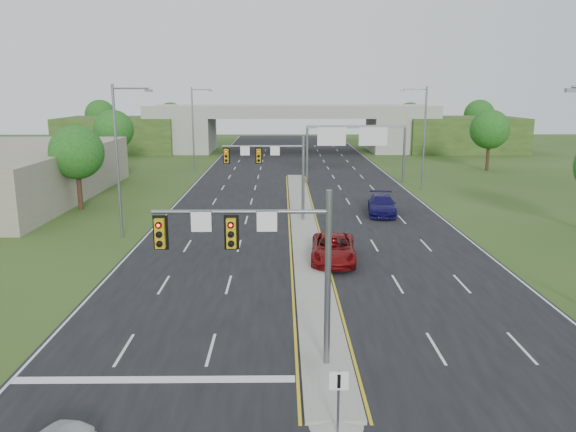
# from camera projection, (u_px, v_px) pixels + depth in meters

# --- Properties ---
(ground) EXTENTS (240.00, 240.00, 0.00)m
(ground) POSITION_uv_depth(u_px,v_px,m) (326.00, 366.00, 21.92)
(ground) COLOR #2A4318
(ground) RESTS_ON ground
(road) EXTENTS (24.00, 160.00, 0.02)m
(road) POSITION_uv_depth(u_px,v_px,m) (299.00, 199.00, 56.07)
(road) COLOR black
(road) RESTS_ON ground
(median) EXTENTS (2.00, 54.00, 0.16)m
(median) POSITION_uv_depth(u_px,v_px,m) (304.00, 226.00, 44.34)
(median) COLOR gray
(median) RESTS_ON road
(median_nose) EXTENTS (2.00, 2.00, 0.16)m
(median_nose) POSITION_uv_depth(u_px,v_px,m) (336.00, 423.00, 17.99)
(median_nose) COLOR gray
(median_nose) RESTS_ON road
(lane_markings) EXTENTS (23.72, 160.00, 0.01)m
(lane_markings) POSITION_uv_depth(u_px,v_px,m) (295.00, 211.00, 50.12)
(lane_markings) COLOR gold
(lane_markings) RESTS_ON road
(signal_mast_near) EXTENTS (6.62, 0.60, 7.00)m
(signal_mast_near) POSITION_uv_depth(u_px,v_px,m) (268.00, 251.00, 20.79)
(signal_mast_near) COLOR slate
(signal_mast_near) RESTS_ON ground
(signal_mast_far) EXTENTS (6.62, 0.60, 7.00)m
(signal_mast_far) POSITION_uv_depth(u_px,v_px,m) (275.00, 165.00, 45.19)
(signal_mast_far) COLOR slate
(signal_mast_far) RESTS_ON ground
(keep_right_sign) EXTENTS (0.60, 0.13, 2.20)m
(keep_right_sign) POSITION_uv_depth(u_px,v_px,m) (339.00, 392.00, 17.17)
(keep_right_sign) COLOR slate
(keep_right_sign) RESTS_ON ground
(sign_gantry) EXTENTS (11.58, 0.44, 6.67)m
(sign_gantry) POSITION_uv_depth(u_px,v_px,m) (355.00, 138.00, 64.69)
(sign_gantry) COLOR slate
(sign_gantry) RESTS_ON ground
(overpass) EXTENTS (80.00, 14.00, 8.10)m
(overpass) POSITION_uv_depth(u_px,v_px,m) (292.00, 131.00, 99.22)
(overpass) COLOR gray
(overpass) RESTS_ON ground
(lightpole_l_mid) EXTENTS (2.85, 0.25, 11.00)m
(lightpole_l_mid) POSITION_uv_depth(u_px,v_px,m) (120.00, 154.00, 39.97)
(lightpole_l_mid) COLOR slate
(lightpole_l_mid) RESTS_ON ground
(lightpole_l_far) EXTENTS (2.85, 0.25, 11.00)m
(lightpole_l_far) POSITION_uv_depth(u_px,v_px,m) (194.00, 125.00, 74.12)
(lightpole_l_far) COLOR slate
(lightpole_l_far) RESTS_ON ground
(lightpole_r_far) EXTENTS (2.85, 0.25, 11.00)m
(lightpole_r_far) POSITION_uv_depth(u_px,v_px,m) (423.00, 133.00, 59.76)
(lightpole_r_far) COLOR slate
(lightpole_r_far) RESTS_ON ground
(tree_l_near) EXTENTS (4.80, 4.80, 7.60)m
(tree_l_near) POSITION_uv_depth(u_px,v_px,m) (77.00, 152.00, 49.86)
(tree_l_near) COLOR #382316
(tree_l_near) RESTS_ON ground
(tree_l_mid) EXTENTS (5.20, 5.20, 8.12)m
(tree_l_mid) POSITION_uv_depth(u_px,v_px,m) (114.00, 130.00, 74.14)
(tree_l_mid) COLOR #382316
(tree_l_mid) RESTS_ON ground
(tree_r_mid) EXTENTS (5.20, 5.20, 8.12)m
(tree_r_mid) POSITION_uv_depth(u_px,v_px,m) (490.00, 130.00, 74.67)
(tree_r_mid) COLOR #382316
(tree_r_mid) RESTS_ON ground
(tree_back_a) EXTENTS (6.00, 6.00, 8.85)m
(tree_back_a) POSITION_uv_depth(u_px,v_px,m) (100.00, 115.00, 111.98)
(tree_back_a) COLOR #382316
(tree_back_a) RESTS_ON ground
(tree_back_b) EXTENTS (5.60, 5.60, 8.32)m
(tree_back_b) POSITION_uv_depth(u_px,v_px,m) (171.00, 117.00, 112.20)
(tree_back_b) COLOR #382316
(tree_back_b) RESTS_ON ground
(tree_back_c) EXTENTS (5.60, 5.60, 8.32)m
(tree_back_c) POSITION_uv_depth(u_px,v_px,m) (410.00, 116.00, 112.71)
(tree_back_c) COLOR #382316
(tree_back_c) RESTS_ON ground
(tree_back_d) EXTENTS (6.00, 6.00, 8.85)m
(tree_back_d) POSITION_uv_depth(u_px,v_px,m) (479.00, 115.00, 112.78)
(tree_back_d) COLOR #382316
(tree_back_d) RESTS_ON ground
(car_far_a) EXTENTS (3.16, 6.07, 1.63)m
(car_far_a) POSITION_uv_depth(u_px,v_px,m) (333.00, 249.00, 35.27)
(car_far_a) COLOR maroon
(car_far_a) RESTS_ON road
(car_far_b) EXTENTS (3.00, 5.94, 1.65)m
(car_far_b) POSITION_uv_depth(u_px,v_px,m) (382.00, 205.00, 48.75)
(car_far_b) COLOR #0F0B47
(car_far_b) RESTS_ON road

